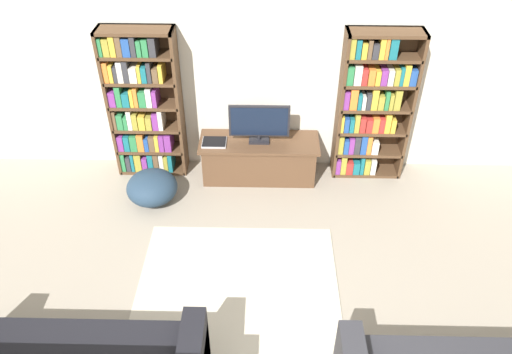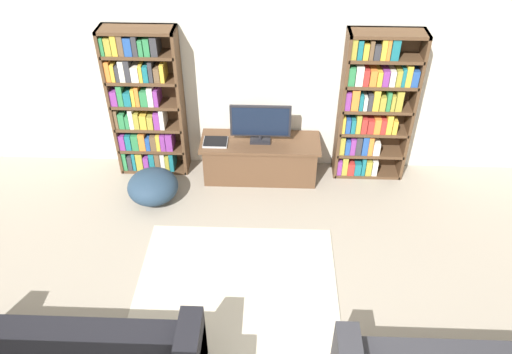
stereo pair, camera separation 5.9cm
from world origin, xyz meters
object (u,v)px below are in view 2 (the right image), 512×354
at_px(beanbag_ottoman, 153,186).
at_px(tv_stand, 260,159).
at_px(bookshelf_right, 372,106).
at_px(laptop, 215,142).
at_px(bookshelf_left, 144,105).
at_px(television, 260,123).

bearing_deg(beanbag_ottoman, tv_stand, 22.19).
relative_size(bookshelf_right, tv_stand, 1.28).
xyz_separation_m(tv_stand, laptop, (-0.53, -0.06, 0.27)).
bearing_deg(tv_stand, bookshelf_left, 174.37).
height_order(television, laptop, television).
bearing_deg(bookshelf_right, television, -173.94).
height_order(bookshelf_right, television, bookshelf_right).
height_order(tv_stand, laptop, laptop).
relative_size(bookshelf_left, beanbag_ottoman, 3.13).
bearing_deg(bookshelf_left, laptop, -12.98).
xyz_separation_m(tv_stand, beanbag_ottoman, (-1.23, -0.50, -0.08)).
bearing_deg(tv_stand, television, -90.00).
height_order(tv_stand, beanbag_ottoman, tv_stand).
height_order(bookshelf_left, tv_stand, bookshelf_left).
bearing_deg(tv_stand, beanbag_ottoman, -157.81).
bearing_deg(television, tv_stand, 90.00).
relative_size(bookshelf_left, bookshelf_right, 1.00).
xyz_separation_m(bookshelf_right, beanbag_ottoman, (-2.51, -0.64, -0.75)).
xyz_separation_m(bookshelf_left, television, (1.37, -0.14, -0.14)).
bearing_deg(bookshelf_right, laptop, -173.89).
relative_size(bookshelf_right, laptop, 6.42).
xyz_separation_m(laptop, beanbag_ottoman, (-0.70, -0.44, -0.34)).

